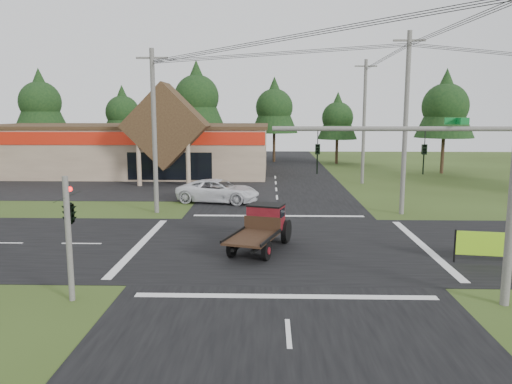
{
  "coord_description": "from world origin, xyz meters",
  "views": [
    {
      "loc": [
        -0.58,
        -24.02,
        6.54
      ],
      "look_at": [
        -1.32,
        2.99,
        2.2
      ],
      "focal_mm": 35.0,
      "sensor_mm": 36.0,
      "label": 1
    }
  ],
  "objects": [
    {
      "name": "tree_row_b",
      "position": [
        -20.0,
        42.0,
        6.7
      ],
      "size": [
        5.6,
        5.6,
        10.1
      ],
      "color": "#332316",
      "rests_on": "ground"
    },
    {
      "name": "cvs_building",
      "position": [
        -15.7,
        29.57,
        2.78
      ],
      "size": [
        30.4,
        18.2,
        9.19
      ],
      "color": "#8B765E",
      "rests_on": "ground"
    },
    {
      "name": "white_pickup",
      "position": [
        -4.33,
        11.96,
        0.83
      ],
      "size": [
        6.43,
        3.87,
        1.67
      ],
      "primitive_type": "imported",
      "rotation": [
        0.0,
        0.0,
        1.38
      ],
      "color": "silver",
      "rests_on": "ground"
    },
    {
      "name": "tree_row_c",
      "position": [
        -10.0,
        41.0,
        8.72
      ],
      "size": [
        7.28,
        7.28,
        13.13
      ],
      "color": "#332316",
      "rests_on": "ground"
    },
    {
      "name": "utility_pole_ne",
      "position": [
        8.0,
        8.0,
        5.89
      ],
      "size": [
        2.0,
        0.3,
        11.5
      ],
      "color": "#595651",
      "rests_on": "ground"
    },
    {
      "name": "antique_flatbed_truck",
      "position": [
        -1.05,
        -0.93,
        1.05
      ],
      "size": [
        3.34,
        5.38,
        2.11
      ],
      "primitive_type": null,
      "rotation": [
        0.0,
        0.0,
        -0.3
      ],
      "color": "#4E0B12",
      "rests_on": "ground"
    },
    {
      "name": "utility_pole_nw",
      "position": [
        -8.0,
        8.0,
        5.39
      ],
      "size": [
        2.0,
        0.3,
        10.5
      ],
      "color": "#595651",
      "rests_on": "ground"
    },
    {
      "name": "traffic_signal_corner",
      "position": [
        -7.5,
        -7.32,
        3.52
      ],
      "size": [
        0.53,
        2.48,
        4.4
      ],
      "color": "#595651",
      "rests_on": "ground"
    },
    {
      "name": "tree_row_a",
      "position": [
        -30.0,
        40.0,
        8.05
      ],
      "size": [
        6.72,
        6.72,
        12.12
      ],
      "color": "#332316",
      "rests_on": "ground"
    },
    {
      "name": "tree_row_d",
      "position": [
        0.0,
        42.0,
        7.38
      ],
      "size": [
        6.16,
        6.16,
        11.11
      ],
      "color": "#332316",
      "rests_on": "ground"
    },
    {
      "name": "tree_row_e",
      "position": [
        8.0,
        40.0,
        6.03
      ],
      "size": [
        5.04,
        5.04,
        9.09
      ],
      "color": "#332316",
      "rests_on": "ground"
    },
    {
      "name": "road_ew",
      "position": [
        0.0,
        0.0,
        0.01
      ],
      "size": [
        120.0,
        12.0,
        0.02
      ],
      "primitive_type": "cube",
      "color": "black",
      "rests_on": "ground"
    },
    {
      "name": "parking_apron",
      "position": [
        -14.0,
        19.0,
        0.01
      ],
      "size": [
        28.0,
        14.0,
        0.02
      ],
      "primitive_type": "cube",
      "color": "black",
      "rests_on": "ground"
    },
    {
      "name": "utility_pole_n",
      "position": [
        8.0,
        22.0,
        5.74
      ],
      "size": [
        2.0,
        0.3,
        11.2
      ],
      "color": "#595651",
      "rests_on": "ground"
    },
    {
      "name": "roadside_banner",
      "position": [
        9.65,
        -2.95,
        0.74
      ],
      "size": [
        4.32,
        0.79,
        1.49
      ],
      "primitive_type": null,
      "rotation": [
        0.0,
        0.0,
        -0.15
      ],
      "color": "#7FBD19",
      "rests_on": "ground"
    },
    {
      "name": "road_ns",
      "position": [
        0.0,
        0.0,
        0.01
      ],
      "size": [
        12.0,
        120.0,
        0.02
      ],
      "primitive_type": "cube",
      "color": "black",
      "rests_on": "ground"
    },
    {
      "name": "tree_side_ne",
      "position": [
        18.0,
        30.0,
        7.38
      ],
      "size": [
        6.16,
        6.16,
        11.11
      ],
      "color": "#332316",
      "rests_on": "ground"
    },
    {
      "name": "traffic_signal_mast",
      "position": [
        5.82,
        -7.5,
        4.43
      ],
      "size": [
        8.12,
        0.24,
        7.0
      ],
      "color": "#595651",
      "rests_on": "ground"
    },
    {
      "name": "ground",
      "position": [
        0.0,
        0.0,
        0.0
      ],
      "size": [
        120.0,
        120.0,
        0.0
      ],
      "primitive_type": "plane",
      "color": "#2F4017",
      "rests_on": "ground"
    }
  ]
}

